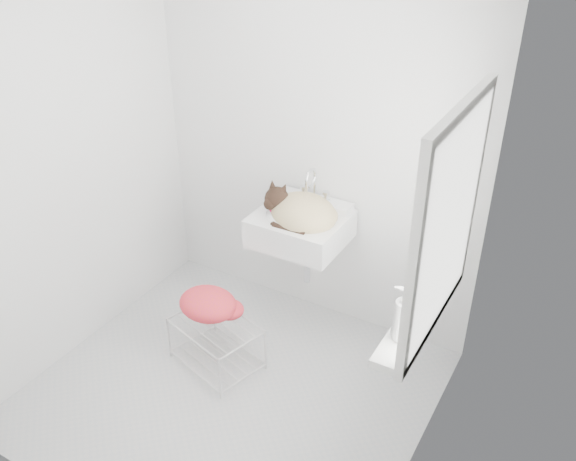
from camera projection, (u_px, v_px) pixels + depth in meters
The scene contains 15 objects.
floor at pixel (232, 390), 3.67m from camera, with size 2.20×2.00×0.02m, color #ADB0B3.
back_wall at pixel (314, 139), 3.79m from camera, with size 2.20×0.02×2.50m, color white.
right_wall at pixel (436, 267), 2.56m from camera, with size 0.02×2.00×2.50m, color white.
left_wall at pixel (62, 160), 3.51m from camera, with size 0.02×2.00×2.50m, color white.
window_glass at pixel (450, 225), 2.67m from camera, with size 0.01×0.80×1.00m, color white.
window_frame at pixel (447, 224), 2.68m from camera, with size 0.04×0.90×1.10m, color white.
windowsill at pixel (420, 314), 2.97m from camera, with size 0.16×0.88×0.04m, color white.
sink at pixel (300, 215), 3.77m from camera, with size 0.55×0.48×0.22m, color white.
faucet at pixel (315, 184), 3.84m from camera, with size 0.20×0.14×0.20m, color silver, non-canonical shape.
cat at pixel (301, 211), 3.73m from camera, with size 0.49×0.43×0.28m.
wire_rack at pixel (217, 344), 3.81m from camera, with size 0.51×0.35×0.30m, color silver.
towel at pixel (208, 310), 3.79m from camera, with size 0.38×0.27×0.16m, color #EE4C06.
bottle_a at pixel (401, 338), 2.79m from camera, with size 0.09×0.09×0.24m, color silver.
bottle_b at pixel (419, 310), 2.96m from camera, with size 0.08×0.09×0.19m, color teal.
bottle_c at pixel (427, 298), 3.05m from camera, with size 0.14×0.14×0.18m, color silver.
Camera 1 is at (1.63, -2.16, 2.68)m, focal length 38.45 mm.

